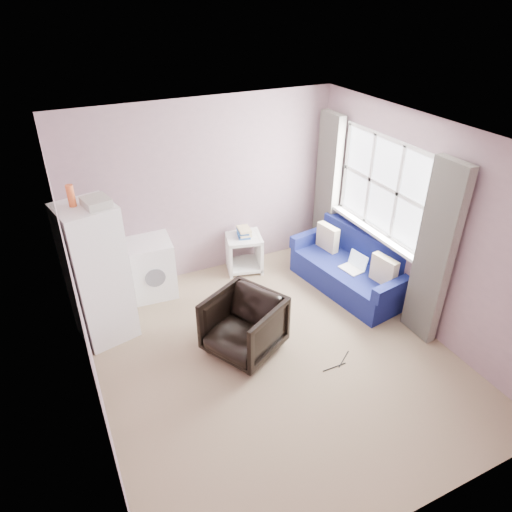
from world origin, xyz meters
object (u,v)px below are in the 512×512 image
Objects in this scene: fridge at (97,273)px; washing_machine at (152,266)px; side_table at (244,250)px; armchair at (244,323)px; sofa at (352,269)px.

fridge reaches higher than washing_machine.
washing_machine reaches higher than side_table.
side_table is at bearing 127.56° from armchair.
washing_machine is at bearing -179.10° from side_table.
armchair is 1.72m from washing_machine.
side_table is 0.37× the size of sofa.
fridge is (-1.37, 0.99, 0.47)m from armchair.
fridge is 2.84× the size of side_table.
side_table is (0.73, 1.62, -0.07)m from armchair.
armchair is 1.15× the size of side_table.
fridge reaches higher than armchair.
washing_machine is 1.38m from side_table.
fridge is at bearing -135.45° from washing_machine.
armchair reaches higher than sofa.
armchair is 0.43× the size of sofa.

